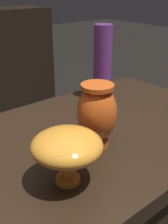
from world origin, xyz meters
TOP-DOWN VIEW (x-y plane):
  - vase_centerpiece at (0.04, -0.07)m, footprint 0.11×0.11m
  - vase_tall_behind at (0.31, 0.20)m, footprint 0.09×0.09m
  - vase_left_accent at (-0.13, -0.15)m, footprint 0.17×0.17m

SIDE VIEW (x-z plane):
  - vase_left_accent at x=-0.13m, z-range 0.83..0.96m
  - vase_centerpiece at x=0.04m, z-range 0.81..1.00m
  - vase_tall_behind at x=0.31m, z-range 0.79..1.09m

